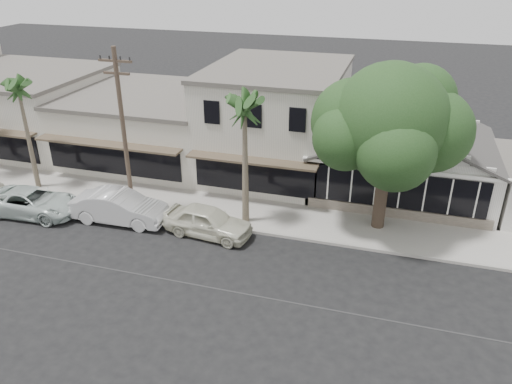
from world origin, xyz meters
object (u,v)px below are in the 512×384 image
(car_1, at_px, (120,207))
(shade_tree, at_px, (389,122))
(car_0, at_px, (208,221))
(car_2, at_px, (33,202))
(utility_pole, at_px, (124,130))

(car_1, distance_m, shade_tree, 14.43)
(car_1, bearing_deg, car_0, -91.59)
(car_2, bearing_deg, shade_tree, -80.45)
(car_0, xyz_separation_m, car_1, (-5.00, -0.01, 0.07))
(car_2, bearing_deg, utility_pole, -74.53)
(utility_pole, bearing_deg, shade_tree, 10.05)
(car_0, relative_size, car_2, 0.86)
(car_0, height_order, car_2, car_0)
(car_2, distance_m, shade_tree, 19.25)
(utility_pole, height_order, car_1, utility_pole)
(car_2, xyz_separation_m, shade_tree, (18.16, 4.01, 4.95))
(utility_pole, distance_m, shade_tree, 13.27)
(shade_tree, bearing_deg, car_2, -167.55)
(car_0, bearing_deg, shade_tree, -61.29)
(car_1, distance_m, car_2, 5.04)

